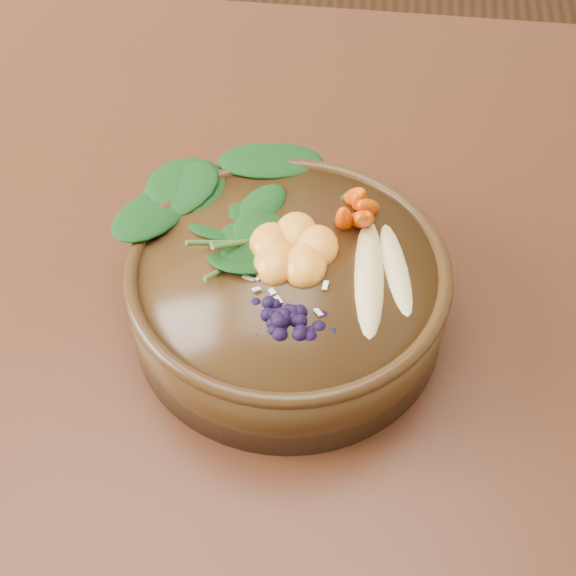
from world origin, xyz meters
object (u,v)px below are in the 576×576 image
kale_heap (248,198)px  banana_halves (384,261)px  mandarin_cluster (293,240)px  carrot_cluster (356,179)px  blueberry_pile (283,304)px  stoneware_bowl (288,295)px  dining_table (46,265)px

kale_heap → banana_halves: 0.14m
mandarin_cluster → carrot_cluster: bearing=50.4°
kale_heap → blueberry_pile: bearing=-68.0°
stoneware_bowl → blueberry_pile: 0.08m
stoneware_bowl → carrot_cluster: carrot_cluster is taller
carrot_cluster → mandarin_cluster: size_ratio=0.87×
stoneware_bowl → blueberry_pile: size_ratio=2.16×
stoneware_bowl → mandarin_cluster: (0.00, 0.02, 0.05)m
kale_heap → blueberry_pile: size_ratio=1.42×
kale_heap → blueberry_pile: kale_heap is taller
dining_table → carrot_cluster: 0.41m
kale_heap → mandarin_cluster: size_ratio=2.07×
carrot_cluster → kale_heap: bearing=-169.5°
mandarin_cluster → blueberry_pile: size_ratio=0.69×
stoneware_bowl → kale_heap: size_ratio=1.53×
stoneware_bowl → carrot_cluster: 0.12m
carrot_cluster → mandarin_cluster: carrot_cluster is taller
dining_table → banana_halves: 0.44m
mandarin_cluster → blueberry_pile: 0.08m
mandarin_cluster → stoneware_bowl: bearing=-96.1°
banana_halves → mandarin_cluster: mandarin_cluster is taller
carrot_cluster → blueberry_pile: size_ratio=0.60×
kale_heap → carrot_cluster: 0.10m
carrot_cluster → blueberry_pile: bearing=-109.5°
dining_table → carrot_cluster: (0.35, -0.04, 0.21)m
kale_heap → mandarin_cluster: bearing=-41.6°
banana_halves → blueberry_pile: size_ratio=1.22×
banana_halves → mandarin_cluster: bearing=170.3°
banana_halves → stoneware_bowl: bearing=-177.3°
dining_table → stoneware_bowl: stoneware_bowl is taller
banana_halves → blueberry_pile: blueberry_pile is taller
dining_table → mandarin_cluster: 0.37m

